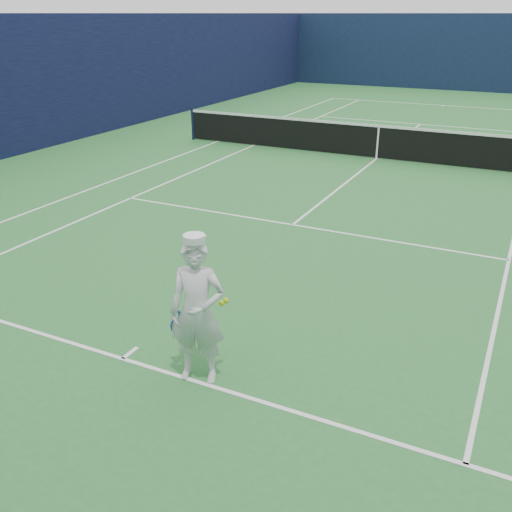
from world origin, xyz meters
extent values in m
plane|color=#2A6E30|center=(0.00, 0.00, 0.00)|extent=(80.00, 80.00, 0.00)
cube|color=white|center=(0.00, 11.88, 0.00)|extent=(11.03, 0.06, 0.01)
cube|color=white|center=(0.00, -11.88, 0.00)|extent=(11.03, 0.06, 0.01)
cube|color=white|center=(-5.49, 0.00, 0.00)|extent=(0.06, 23.83, 0.01)
cube|color=white|center=(-4.12, 0.00, 0.00)|extent=(0.06, 23.77, 0.01)
cube|color=white|center=(0.00, 6.40, 0.00)|extent=(8.23, 0.06, 0.01)
cube|color=white|center=(0.00, -6.40, 0.00)|extent=(8.23, 0.06, 0.01)
cube|color=white|center=(0.00, 0.00, 0.00)|extent=(0.06, 12.80, 0.01)
cube|color=white|center=(0.00, 11.73, 0.00)|extent=(0.06, 0.30, 0.01)
cube|color=white|center=(0.00, -11.73, 0.00)|extent=(0.06, 0.30, 0.01)
cube|color=#0E1936|center=(0.00, 18.00, 2.00)|extent=(20.12, 0.12, 4.00)
cube|color=#0E1235|center=(-10.00, 0.00, 2.00)|extent=(0.12, 36.12, 4.00)
cylinder|color=#141E4C|center=(-6.40, 0.00, 0.54)|extent=(0.09, 0.09, 1.07)
cube|color=black|center=(0.00, 0.00, 0.50)|extent=(12.79, 0.02, 0.92)
cube|color=white|center=(0.00, 0.00, 0.97)|extent=(12.79, 0.04, 0.07)
cube|color=white|center=(0.00, 0.00, 0.47)|extent=(0.05, 0.03, 0.94)
imported|color=silver|center=(1.08, -11.78, 0.88)|extent=(0.73, 0.58, 1.76)
cylinder|color=white|center=(1.08, -11.78, 1.78)|extent=(0.24, 0.24, 0.08)
cube|color=white|center=(1.04, -11.66, 1.75)|extent=(0.20, 0.14, 0.02)
cylinder|color=navy|center=(0.79, -11.78, 0.91)|extent=(0.06, 0.10, 0.22)
cube|color=#1F3AA8|center=(0.79, -11.72, 0.73)|extent=(0.03, 0.03, 0.14)
torus|color=#1F3AA8|center=(0.75, -11.66, 0.52)|extent=(0.31, 0.17, 0.29)
cube|color=beige|center=(0.75, -11.66, 0.52)|extent=(0.21, 0.06, 0.30)
sphere|color=#C6D918|center=(1.30, -11.62, 0.97)|extent=(0.07, 0.07, 0.07)
sphere|color=#C6D918|center=(1.34, -11.58, 1.00)|extent=(0.07, 0.07, 0.07)
camera|label=1|loc=(4.19, -16.58, 4.00)|focal=40.00mm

